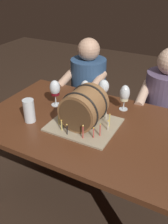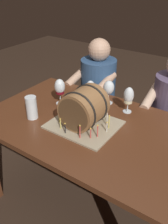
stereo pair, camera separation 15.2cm
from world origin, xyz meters
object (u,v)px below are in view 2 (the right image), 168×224
Objects in this scene: wine_glass_rose at (90,88)px; beer_pint at (32,108)px; wine_glass_white at (129,97)px; wine_glass_red at (60,88)px; dining_table at (89,137)px; person_seated_left at (97,102)px; barrel_cake at (84,109)px; wine_glass_empty at (109,88)px.

wine_glass_rose is 0.47m from beer_pint.
wine_glass_red is at bearing -159.67° from wine_glass_white.
wine_glass_white is at bearing 1.87° from wine_glass_rose.
dining_table is 7.31× the size of wine_glass_red.
person_seated_left reaches higher than wine_glass_white.
wine_glass_white is at bearing 20.33° from wine_glass_red.
person_seated_left is (-0.02, 0.57, -0.38)m from wine_glass_red.
dining_table is 3.41× the size of barrel_cake.
wine_glass_red is 0.27m from beer_pint.
barrel_cake is at bearing -64.85° from person_seated_left.
wine_glass_white reaches higher than dining_table.
person_seated_left is (-0.33, 0.71, -0.37)m from barrel_cake.
person_seated_left is at bearing 115.15° from barrel_cake.
wine_glass_empty is at bearing 19.03° from wine_glass_rose.
wine_glass_white is at bearing -11.22° from wine_glass_empty.
dining_table is at bearing -62.71° from person_seated_left.
wine_glass_white is 0.66m from beer_pint.
barrel_cake is at bearing -24.76° from wine_glass_red.
barrel_cake is 2.15× the size of wine_glass_red.
barrel_cake reaches higher than beer_pint.
barrel_cake is 0.35m from wine_glass_empty.
barrel_cake reaches higher than dining_table.
person_seated_left reaches higher than wine_glass_empty.
dining_table is at bearing 70.19° from barrel_cake.
barrel_cake is 2.68× the size of beer_pint.
person_seated_left is (0.01, 0.83, -0.32)m from beer_pint.
barrel_cake is at bearing -86.20° from wine_glass_empty.
wine_glass_red is at bearing -144.41° from wine_glass_empty.
wine_glass_red is 0.68m from person_seated_left.
barrel_cake is 0.34m from wine_glass_rose.
dining_table is 0.39m from wine_glass_empty.
wine_glass_red is 1.08× the size of wine_glass_empty.
barrel_cake reaches higher than wine_glass_rose.
person_seated_left reaches higher than wine_glass_red.
wine_glass_red is at bearing -87.69° from person_seated_left.
wine_glass_empty is (0.13, 0.04, 0.01)m from wine_glass_rose.
barrel_cake reaches higher than wine_glass_red.
wine_glass_empty is (-0.18, 0.03, 0.00)m from wine_glass_white.
wine_glass_white reaches higher than wine_glass_empty.
wine_glass_empty is 0.61m from person_seated_left.
wine_glass_red is 1.04× the size of wine_glass_white.
wine_glass_white is 0.17× the size of person_seated_left.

